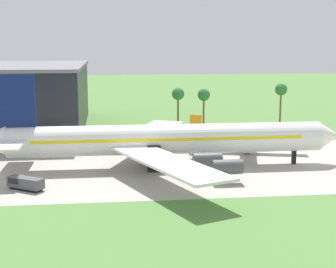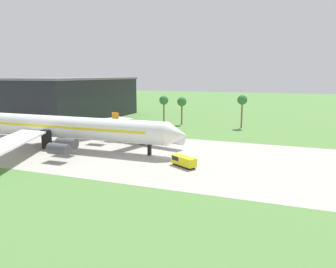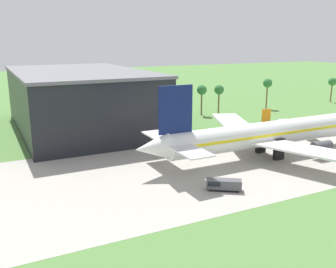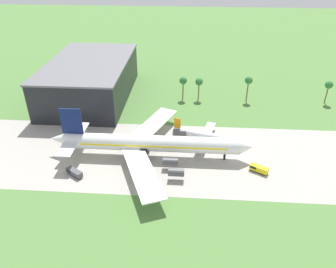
{
  "view_description": "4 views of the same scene",
  "coord_description": "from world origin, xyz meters",
  "px_view_note": "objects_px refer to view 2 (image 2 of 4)",
  "views": [
    {
      "loc": [
        -40.29,
        -96.65,
        23.49
      ],
      "look_at": [
        -28.86,
        -0.91,
        6.52
      ],
      "focal_mm": 55.0,
      "sensor_mm": 36.0,
      "label": 1
    },
    {
      "loc": [
        28.0,
        -71.06,
        19.1
      ],
      "look_at": [
        1.03,
        -0.91,
        5.52
      ],
      "focal_mm": 35.0,
      "sensor_mm": 36.0,
      "label": 2
    },
    {
      "loc": [
        -91.44,
        -66.16,
        26.67
      ],
      "look_at": [
        -58.75,
        -0.91,
        8.38
      ],
      "focal_mm": 40.0,
      "sensor_mm": 36.0,
      "label": 3
    },
    {
      "loc": [
        -17.0,
        -96.86,
        67.24
      ],
      "look_at": [
        -24.13,
        5.0,
        6.0
      ],
      "focal_mm": 35.0,
      "sensor_mm": 36.0,
      "label": 4
    }
  ],
  "objects_px": {
    "baggage_tug": "(183,161)",
    "terminal_building": "(70,98)",
    "jet_airliner": "(59,127)",
    "regional_aircraft": "(145,135)"
  },
  "relations": [
    {
      "from": "jet_airliner",
      "to": "terminal_building",
      "type": "xyz_separation_m",
      "value": [
        -34.49,
        49.51,
        3.52
      ]
    },
    {
      "from": "regional_aircraft",
      "to": "terminal_building",
      "type": "relative_size",
      "value": 0.41
    },
    {
      "from": "regional_aircraft",
      "to": "baggage_tug",
      "type": "height_order",
      "value": "regional_aircraft"
    },
    {
      "from": "jet_airliner",
      "to": "regional_aircraft",
      "type": "relative_size",
      "value": 2.86
    },
    {
      "from": "baggage_tug",
      "to": "regional_aircraft",
      "type": "bearing_deg",
      "value": 134.38
    },
    {
      "from": "terminal_building",
      "to": "regional_aircraft",
      "type": "bearing_deg",
      "value": -35.19
    },
    {
      "from": "jet_airliner",
      "to": "terminal_building",
      "type": "bearing_deg",
      "value": 124.86
    },
    {
      "from": "baggage_tug",
      "to": "terminal_building",
      "type": "xyz_separation_m",
      "value": [
        -71.61,
        55.95,
        7.77
      ]
    },
    {
      "from": "jet_airliner",
      "to": "baggage_tug",
      "type": "bearing_deg",
      "value": -9.84
    },
    {
      "from": "jet_airliner",
      "to": "regional_aircraft",
      "type": "distance_m",
      "value": 22.98
    }
  ]
}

